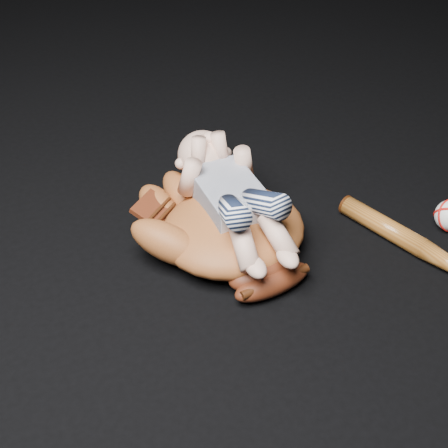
{
  "coord_description": "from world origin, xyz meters",
  "views": [
    {
      "loc": [
        -0.53,
        -0.78,
        0.9
      ],
      "look_at": [
        -0.09,
        0.15,
        0.07
      ],
      "focal_mm": 55.0,
      "sensor_mm": 36.0,
      "label": 1
    }
  ],
  "objects": [
    {
      "name": "newborn_baby",
      "position": [
        -0.06,
        0.15,
        0.13
      ],
      "size": [
        0.19,
        0.4,
        0.16
      ],
      "primitive_type": null,
      "rotation": [
        0.0,
        0.0,
        -0.03
      ],
      "color": "#DFAA90",
      "rests_on": "baseball_glove"
    },
    {
      "name": "baseball_glove",
      "position": [
        -0.07,
        0.14,
        0.06
      ],
      "size": [
        0.4,
        0.44,
        0.13
      ],
      "primitive_type": null,
      "rotation": [
        0.0,
        0.0,
        0.1
      ],
      "color": "brown",
      "rests_on": "ground"
    },
    {
      "name": "baseball_bat",
      "position": [
        0.26,
        -0.06,
        0.02
      ],
      "size": [
        0.17,
        0.43,
        0.04
      ],
      "primitive_type": null,
      "rotation": [
        0.0,
        0.0,
        0.3
      ],
      "color": "brown",
      "rests_on": "ground"
    }
  ]
}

